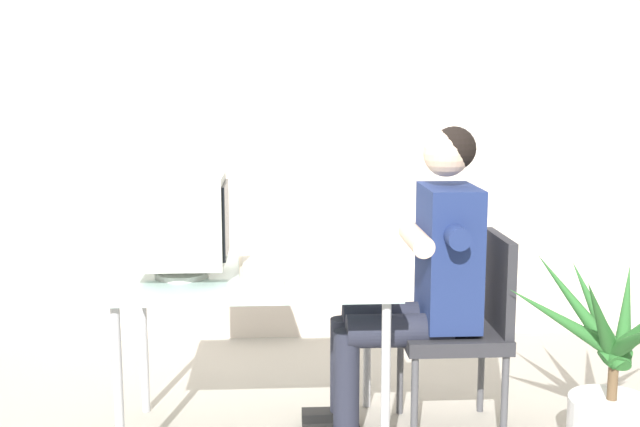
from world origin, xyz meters
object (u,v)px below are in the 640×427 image
keyboard (260,270)px  potted_plant (612,374)px  desk (254,287)px  person_seated (423,272)px  crt_monitor (181,221)px  office_chair (466,321)px

keyboard → potted_plant: size_ratio=0.53×
desk → person_seated: 0.71m
crt_monitor → office_chair: bearing=3.1°
person_seated → crt_monitor: bearing=-176.2°
crt_monitor → person_seated: bearing=3.8°
office_chair → person_seated: size_ratio=0.65×
keyboard → office_chair: size_ratio=0.54×
person_seated → potted_plant: 0.85m
keyboard → desk: bearing=-161.3°
crt_monitor → potted_plant: 1.83m
office_chair → potted_plant: (0.52, -0.29, -0.14)m
desk → potted_plant: 1.48m
office_chair → person_seated: bearing=180.0°
keyboard → office_chair: (0.88, 0.02, -0.24)m
person_seated → desk: bearing=-177.6°
person_seated → potted_plant: person_seated is taller
desk → crt_monitor: (-0.29, -0.04, 0.29)m
office_chair → potted_plant: 0.61m
person_seated → potted_plant: size_ratio=1.51×
keyboard → office_chair: bearing=1.4°
crt_monitor → potted_plant: (1.71, -0.22, -0.60)m
desk → potted_plant: potted_plant is taller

